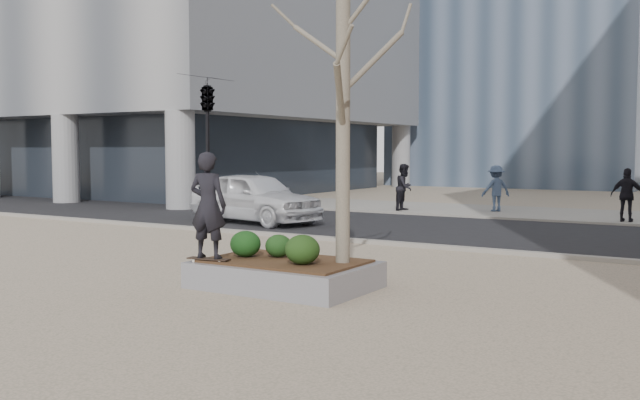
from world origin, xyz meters
The scene contains 16 objects.
ground centered at (0.00, 0.00, 0.00)m, with size 120.00×120.00×0.00m, color tan.
street centered at (0.00, 10.00, 0.01)m, with size 60.00×8.00×0.02m, color black.
far_sidewalk centered at (0.00, 17.00, 0.01)m, with size 60.00×6.00×0.02m, color gray.
planter centered at (1.00, 0.00, 0.23)m, with size 3.00×2.00×0.45m, color gray.
planter_mulch centered at (1.00, 0.00, 0.47)m, with size 2.70×1.70×0.04m, color #382314.
sycamore_tree centered at (2.00, 0.30, 3.79)m, with size 2.80×2.80×6.60m, color gray, non-canonical shape.
shrub_left centered at (0.21, -0.08, 0.73)m, with size 0.55×0.55×0.47m, color #133511.
shrub_middle centered at (0.73, 0.21, 0.69)m, with size 0.48×0.48×0.41m, color #113614.
shrub_right centered at (1.54, -0.26, 0.74)m, with size 0.59×0.59×0.50m, color #1D3F14.
skateboard centered at (-0.10, -0.73, 0.49)m, with size 0.78×0.20×0.07m, color black, non-canonical shape.
skateboarder centered at (-0.10, -0.73, 1.45)m, with size 0.68×0.44×1.85m, color black.
police_car centered at (-6.07, 8.58, 0.86)m, with size 1.98×4.92×1.68m, color white.
pedestrian_a centered at (-3.88, 15.52, 0.95)m, with size 0.90×0.70×1.84m, color black.
pedestrian_b centered at (-0.65, 16.94, 0.92)m, with size 1.16×0.66×1.79m, color #3A4C6A.
pedestrian_c centered at (4.34, 15.23, 0.92)m, with size 1.05×0.44×1.78m, color black.
traffic_light_near centered at (-5.50, 5.60, 2.25)m, with size 0.60×2.48×4.50m, color black, non-canonical shape.
Camera 1 is at (7.99, -10.18, 2.40)m, focal length 40.00 mm.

